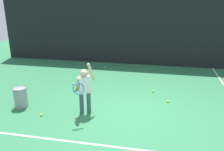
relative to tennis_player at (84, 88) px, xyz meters
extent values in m
plane|color=#2D7247|center=(1.15, 0.25, -0.73)|extent=(20.00, 20.00, 0.00)
cube|color=white|center=(1.15, -1.30, -0.72)|extent=(9.00, 0.05, 0.00)
cube|color=black|center=(1.15, 5.02, 0.79)|extent=(13.34, 0.08, 3.04)
cylinder|color=slate|center=(-5.37, 5.08, 0.87)|extent=(0.09, 0.09, 3.19)
cylinder|color=slate|center=(-1.02, 5.08, 0.87)|extent=(0.09, 0.09, 3.19)
cylinder|color=slate|center=(3.32, 5.08, 0.87)|extent=(0.09, 0.09, 3.19)
cylinder|color=#3F4C59|center=(-0.09, -0.01, -0.44)|extent=(0.11, 0.11, 0.58)
cylinder|color=#3F4C59|center=(0.09, 0.05, -0.44)|extent=(0.11, 0.11, 0.58)
cube|color=white|center=(0.00, 0.02, 0.07)|extent=(0.34, 0.31, 0.44)
sphere|color=tan|center=(0.00, 0.02, 0.38)|extent=(0.20, 0.20, 0.20)
cylinder|color=tan|center=(0.15, 0.15, 0.39)|extent=(0.21, 0.18, 0.46)
cylinder|color=tan|center=(-0.12, -0.14, 0.14)|extent=(0.22, 0.27, 0.43)
cylinder|color=black|center=(-0.12, -0.28, 0.03)|extent=(0.16, 0.21, 0.15)
torus|color=#2666B2|center=(0.01, -0.46, 0.16)|extent=(0.33, 0.30, 0.26)
cylinder|color=gray|center=(-1.88, 0.02, -0.45)|extent=(0.36, 0.36, 0.55)
torus|color=#595B60|center=(-1.88, 0.02, -0.18)|extent=(0.38, 0.38, 0.02)
cylinder|color=#268CD8|center=(-0.57, 1.70, -0.62)|extent=(0.07, 0.07, 0.22)
sphere|color=#CCE033|center=(-1.09, 1.97, -0.69)|extent=(0.07, 0.07, 0.07)
sphere|color=#CCE033|center=(2.16, 1.10, -0.69)|extent=(0.07, 0.07, 0.07)
sphere|color=#CCE033|center=(-0.42, 4.16, -0.69)|extent=(0.07, 0.07, 0.07)
sphere|color=#CCE033|center=(1.72, 1.81, -0.69)|extent=(0.07, 0.07, 0.07)
sphere|color=#CCE033|center=(-1.07, -0.38, -0.69)|extent=(0.07, 0.07, 0.07)
camera|label=1|loc=(1.81, -5.34, 2.23)|focal=37.67mm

